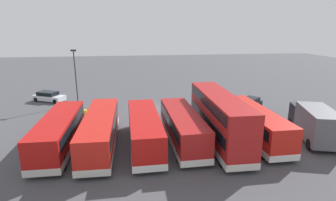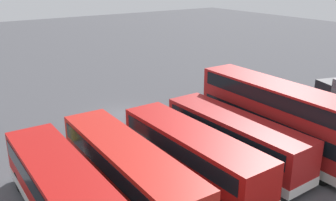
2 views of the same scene
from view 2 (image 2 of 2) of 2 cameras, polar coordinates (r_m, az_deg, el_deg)
The scene contains 9 objects.
ground_plane at distance 31.64m, azimuth -6.78°, elevation -2.15°, with size 140.00×140.00×0.00m, color #47474C.
bus_single_deck_near_end at distance 28.73m, azimuth 20.13°, elevation -2.01°, with size 2.68×10.78×2.95m.
bus_double_decker_second at distance 25.52m, azimuth 16.04°, elevation -2.19°, with size 2.75×11.96×4.55m.
bus_single_deck_third at distance 23.76m, azimuth 10.03°, elevation -5.50°, with size 2.84×10.46×2.95m.
bus_single_deck_fourth at distance 21.50m, azimuth 3.61°, elevation -7.97°, with size 2.78×10.63×2.95m.
bus_single_deck_fifth at distance 19.94m, azimuth -6.19°, elevation -10.34°, with size 2.76×11.61×2.95m.
bus_single_deck_sixth at distance 18.84m, azimuth -15.87°, elevation -12.94°, with size 2.68×10.54×2.95m.
car_hatchback_silver at distance 37.55m, azimuth 12.01°, elevation 2.12°, with size 4.31×4.00×1.43m.
waste_bin_yellow at distance 26.83m, azimuth -20.13°, elevation -6.16°, with size 0.60×0.60×0.95m, color yellow.
Camera 2 is at (13.46, 26.27, 11.38)m, focal length 40.19 mm.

